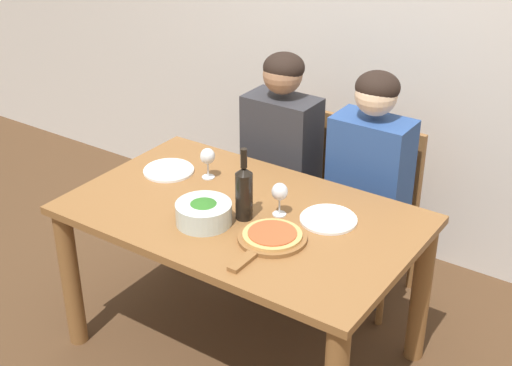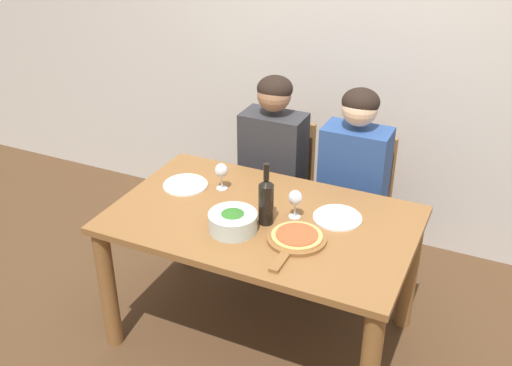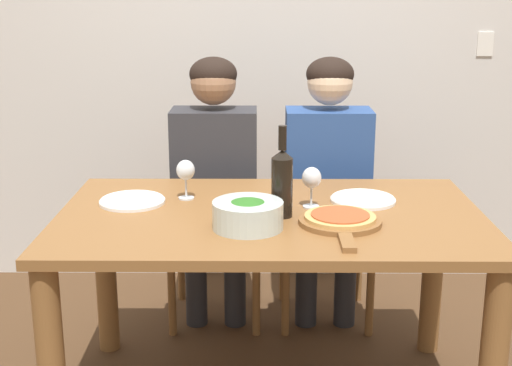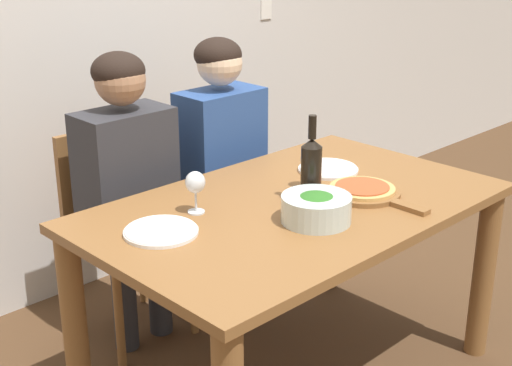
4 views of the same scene
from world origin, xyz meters
The scene contains 14 objects.
ground_plane centered at (0.00, 0.00, 0.00)m, with size 40.00×40.00×0.00m, color #4C331E.
back_wall centered at (0.00, 1.28, 1.35)m, with size 10.00×0.06×2.70m.
dining_table centered at (0.00, 0.00, 0.62)m, with size 1.51×0.93×0.75m.
chair_left centered at (-0.24, 0.79, 0.49)m, with size 0.42×0.42×0.89m.
chair_right centered at (0.27, 0.79, 0.49)m, with size 0.42×0.42×0.89m.
person_woman centered at (-0.24, 0.69, 0.75)m, with size 0.47×0.51×1.24m.
person_man centered at (0.27, 0.69, 0.75)m, with size 0.47×0.51×1.24m.
wine_bottle centered at (0.04, -0.04, 0.88)m, with size 0.07×0.07×0.32m.
broccoli_bowl centered at (-0.08, -0.17, 0.80)m, with size 0.24×0.24×0.10m.
dinner_plate_left centered at (-0.51, 0.12, 0.76)m, with size 0.24×0.24×0.02m.
dinner_plate_right centered at (0.35, 0.14, 0.76)m, with size 0.24×0.24×0.02m.
pizza_on_board centered at (0.23, -0.13, 0.77)m, with size 0.28×0.42×0.04m.
wine_glass_left centered at (-0.32, 0.17, 0.86)m, with size 0.07×0.07×0.15m.
wine_glass_right centered at (0.15, 0.07, 0.86)m, with size 0.07×0.07×0.15m.
Camera 1 is at (1.55, -2.18, 2.28)m, focal length 50.00 mm.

